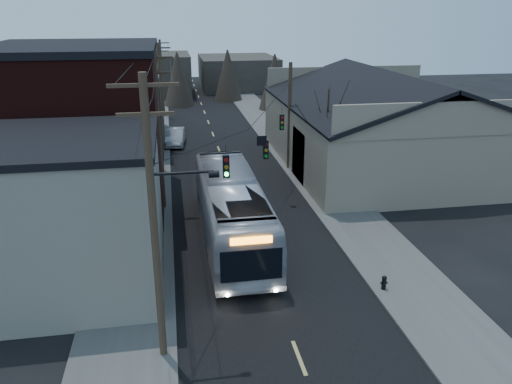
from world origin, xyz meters
TOP-DOWN VIEW (x-y plane):
  - road_surface at (0.00, 30.00)m, footprint 9.00×110.00m
  - sidewalk_left at (-6.50, 30.00)m, footprint 4.00×110.00m
  - sidewalk_right at (6.50, 30.00)m, footprint 4.00×110.00m
  - building_clapboard at (-9.00, 9.00)m, footprint 8.00×8.00m
  - building_brick at (-10.00, 20.00)m, footprint 10.00×12.00m
  - building_left_far at (-9.50, 36.00)m, footprint 9.00×14.00m
  - warehouse at (13.00, 25.00)m, footprint 16.16×20.60m
  - building_far_left at (-6.00, 65.00)m, footprint 10.00×12.00m
  - building_far_right at (7.00, 70.00)m, footprint 12.00×14.00m
  - bare_tree at (6.50, 20.00)m, footprint 0.40×0.40m
  - utility_lines at (-3.11, 24.14)m, footprint 11.24×45.28m
  - bus at (-1.20, 12.52)m, footprint 3.19×13.42m
  - parked_car at (-3.93, 34.39)m, footprint 2.05×4.87m
  - fire_hydrant at (5.03, 5.94)m, footprint 0.32×0.23m

SIDE VIEW (x-z plane):
  - road_surface at x=0.00m, z-range 0.00..0.02m
  - sidewalk_left at x=-6.50m, z-range 0.00..0.12m
  - sidewalk_right at x=6.50m, z-range 0.00..0.12m
  - fire_hydrant at x=5.03m, z-range 0.14..0.82m
  - parked_car at x=-3.93m, z-range 0.00..1.56m
  - bus at x=-1.20m, z-range 0.00..3.74m
  - building_far_right at x=7.00m, z-range 0.00..5.00m
  - warehouse at x=13.00m, z-range -1.17..6.56m
  - building_far_left at x=-6.00m, z-range 0.00..6.00m
  - building_clapboard at x=-9.00m, z-range 0.00..7.00m
  - building_left_far at x=-9.50m, z-range 0.00..7.00m
  - bare_tree at x=6.50m, z-range 0.00..7.20m
  - utility_lines at x=-3.11m, z-range -0.30..10.20m
  - building_brick at x=-10.00m, z-range 0.00..10.00m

